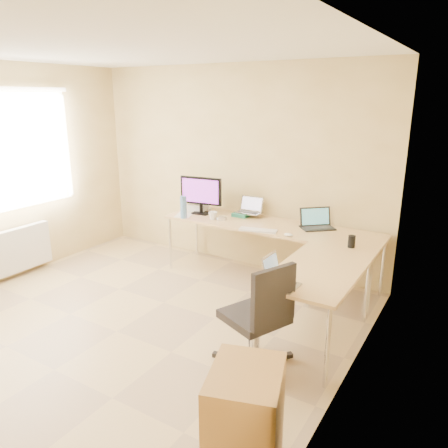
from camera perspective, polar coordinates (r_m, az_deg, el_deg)
The scene contains 24 objects.
floor at distance 4.45m, azimuth -13.97°, elevation -13.62°, with size 4.50×4.50×0.00m, color tan.
ceiling at distance 3.89m, azimuth -16.81°, elevation 21.82°, with size 4.50×4.50×0.00m, color white.
wall_back at distance 5.71m, azimuth 1.34°, elevation 7.48°, with size 4.50×4.50×0.00m, color tan.
wall_right at distance 2.87m, azimuth 15.07°, elevation -2.26°, with size 4.50×4.50×0.00m, color tan.
desk_main at distance 5.28m, azimuth 5.90°, elevation -3.88°, with size 2.65×0.70×0.73m, color tan.
desk_return at distance 4.09m, azimuth 12.19°, elevation -10.48°, with size 0.70×1.30×0.73m, color tan.
monitor at distance 5.57m, azimuth -3.07°, elevation 3.80°, with size 0.57×0.18×0.49m, color black.
book_stack at distance 5.53m, azimuth 2.56°, elevation 1.37°, with size 0.20×0.27×0.05m, color #175542.
laptop_center at distance 5.47m, azimuth 3.35°, elevation 2.49°, with size 0.31×0.24×0.20m, color #B3B3B3.
laptop_black at distance 5.07m, azimuth 12.32°, elevation 0.68°, with size 0.37×0.27×0.23m, color black.
keyboard at distance 4.91m, azimuth 4.52°, elevation -0.82°, with size 0.43×0.12×0.02m, color silver.
mouse at distance 4.75m, azimuth 8.52°, elevation -1.42°, with size 0.10×0.06×0.04m, color silver.
mug at distance 5.34m, azimuth -1.49°, elevation 1.11°, with size 0.11×0.11×0.10m, color silver.
cd_stack at distance 5.34m, azimuth -0.33°, elevation 0.75°, with size 0.13×0.13×0.03m, color silver.
water_bottle at distance 5.41m, azimuth -5.38°, elevation 2.23°, with size 0.08×0.08×0.28m, color #4D79AE.
papers at distance 5.57m, azimuth -5.32°, elevation 1.21°, with size 0.19×0.27×0.01m, color silver.
white_box at distance 5.77m, azimuth -3.49°, elevation 2.20°, with size 0.25×0.18×0.09m, color silver.
desk_fan at distance 5.78m, azimuth -2.15°, elevation 3.28°, with size 0.23×0.23×0.29m, color silver.
black_cup at distance 4.54m, azimuth 16.50°, elevation -2.23°, with size 0.07×0.07×0.12m, color black.
laptop_return at distance 3.50m, azimuth 7.69°, elevation -6.65°, with size 0.24×0.30×0.20m, color #A0A1AF.
office_chair at distance 3.60m, azimuth 4.01°, elevation -11.64°, with size 0.59×0.59×0.98m, color black.
cabinet at distance 2.78m, azimuth 2.81°, elevation -24.78°, with size 0.41×0.50×0.70m, color #9B6941.
radiator at distance 6.02m, azimuth -25.25°, elevation -2.99°, with size 0.09×0.80×0.55m, color white.
window at distance 5.79m, azimuth -26.82°, elevation 8.35°, with size 0.10×1.80×1.40m, color white.
Camera 1 is at (2.84, -2.63, 2.20)m, focal length 34.61 mm.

